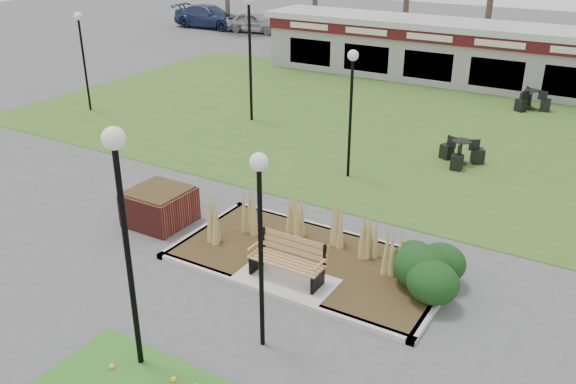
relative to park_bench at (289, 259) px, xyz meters
The scene contains 16 objects.
ground 0.64m from the park_bench, 90.00° to the right, with size 100.00×100.00×0.00m, color #515154.
lawn 11.77m from the park_bench, 90.00° to the left, with size 34.00×16.00×0.02m, color #3B641F.
planting_bed 1.70m from the park_bench, 40.83° to the left, with size 6.75×3.40×1.27m.
park_bench is the anchor object (origin of this frame).
brick_planter 4.47m from the park_bench, behind, with size 1.50×1.50×0.95m.
food_pavilion 19.73m from the park_bench, 90.00° to the left, with size 24.60×3.40×2.90m.
lamp_post_near_left 4.70m from the park_bench, 102.97° to the right, with size 0.37×0.37×4.51m.
lamp_post_near_right 3.15m from the park_bench, 71.90° to the right, with size 0.32×0.32×3.86m.
lamp_post_mid_left 12.35m from the park_bench, 127.94° to the left, with size 0.40×0.40×4.86m.
lamp_post_mid_right 6.73m from the park_bench, 103.82° to the left, with size 0.33×0.33×3.94m.
lamp_post_far_left 15.89m from the park_bench, 152.98° to the left, with size 0.33×0.33×4.03m.
bistro_set_a 9.09m from the park_bench, 82.57° to the left, with size 1.49×1.36×0.80m.
bistro_set_b 16.86m from the park_bench, 83.60° to the left, with size 1.35×1.54×0.82m.
car_silver 32.68m from the park_bench, 125.06° to the left, with size 1.65×4.11×1.40m, color #A3A3A8.
car_black 26.15m from the park_bench, 117.84° to the left, with size 1.53×4.40×1.45m, color black.
car_blue 35.12m from the park_bench, 130.38° to the left, with size 2.27×5.57×1.62m, color navy.
Camera 1 is at (5.91, -9.65, 7.36)m, focal length 38.00 mm.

